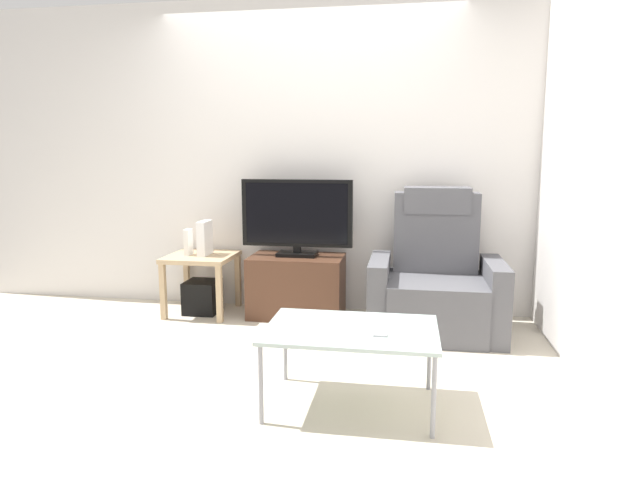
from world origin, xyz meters
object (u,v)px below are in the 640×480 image
object	(u,v)px
subwoofer_box	(203,297)
game_console	(205,238)
book_upright	(188,242)
cell_phone	(379,331)
tv_stand	(297,286)
coffee_table	(351,333)
television	(297,216)
recliner_armchair	(435,283)
side_table	(201,264)

from	to	relation	value
subwoofer_box	game_console	size ratio (longest dim) A/B	0.96
book_upright	cell_phone	size ratio (longest dim) A/B	1.45
tv_stand	cell_phone	distance (m)	1.77
subwoofer_box	coffee_table	size ratio (longest dim) A/B	0.30
television	book_upright	xyz separation A→B (m)	(-0.91, -0.08, -0.23)
cell_phone	book_upright	bearing A→B (deg)	133.05
television	cell_phone	bearing A→B (deg)	-64.59
book_upright	game_console	distance (m)	0.14
game_console	recliner_armchair	bearing A→B (deg)	-5.21
tv_stand	book_upright	bearing A→B (deg)	-176.32
game_console	cell_phone	distance (m)	2.20
side_table	cell_phone	world-z (taller)	side_table
coffee_table	recliner_armchair	bearing A→B (deg)	69.54
subwoofer_box	book_upright	bearing A→B (deg)	-168.69
game_console	cell_phone	bearing A→B (deg)	-45.37
recliner_armchair	coffee_table	bearing A→B (deg)	-116.68
side_table	recliner_armchair	bearing A→B (deg)	-4.82
television	side_table	size ratio (longest dim) A/B	1.69
tv_stand	coffee_table	bearing A→B (deg)	-68.28
tv_stand	television	distance (m)	0.58
tv_stand	television	bearing A→B (deg)	90.00
tv_stand	subwoofer_box	size ratio (longest dim) A/B	2.80
television	subwoofer_box	distance (m)	1.07
side_table	subwoofer_box	size ratio (longest dim) A/B	1.98
game_console	coffee_table	world-z (taller)	game_console
cell_phone	side_table	bearing A→B (deg)	130.92
coffee_table	side_table	bearing A→B (deg)	133.51
game_console	tv_stand	bearing A→B (deg)	2.11
recliner_armchair	game_console	distance (m)	1.91
television	subwoofer_box	size ratio (longest dim) A/B	3.34
cell_phone	tv_stand	bearing A→B (deg)	111.13
side_table	game_console	size ratio (longest dim) A/B	1.90
tv_stand	side_table	distance (m)	0.83
subwoofer_box	coffee_table	xyz separation A→B (m)	(1.42, -1.50, 0.27)
cell_phone	recliner_armchair	bearing A→B (deg)	71.31
side_table	game_console	world-z (taller)	game_console
subwoofer_box	cell_phone	xyz separation A→B (m)	(1.57, -1.55, 0.30)
recliner_armchair	subwoofer_box	world-z (taller)	recliner_armchair
tv_stand	book_upright	size ratio (longest dim) A/B	3.52
television	coffee_table	bearing A→B (deg)	-68.52
tv_stand	side_table	world-z (taller)	tv_stand
recliner_armchair	cell_phone	size ratio (longest dim) A/B	7.20
side_table	coffee_table	world-z (taller)	side_table
subwoofer_box	cell_phone	bearing A→B (deg)	-44.54
recliner_armchair	side_table	bearing A→B (deg)	168.97
subwoofer_box	book_upright	world-z (taller)	book_upright
recliner_armchair	book_upright	xyz separation A→B (m)	(-2.02, 0.14, 0.23)
television	coffee_table	size ratio (longest dim) A/B	1.01
coffee_table	cell_phone	world-z (taller)	cell_phone
subwoofer_box	coffee_table	world-z (taller)	coffee_table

